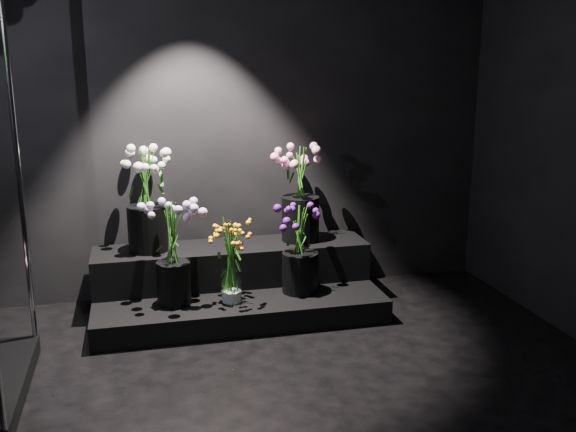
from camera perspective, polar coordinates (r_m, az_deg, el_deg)
name	(u,v)px	position (r m, az deg, el deg)	size (l,w,h in m)	color
floor	(296,427)	(3.31, 0.76, -18.28)	(4.00, 4.00, 0.00)	black
wall_back	(230,109)	(4.78, -5.20, 9.47)	(4.00, 4.00, 0.00)	black
display_riser	(235,284)	(4.65, -4.71, -6.06)	(1.98, 0.88, 0.44)	black
bouquet_orange_bells	(231,261)	(4.27, -5.10, -3.98)	(0.33, 0.33, 0.57)	white
bouquet_lilac	(172,246)	(4.26, -10.25, -2.65)	(0.41, 0.41, 0.69)	black
bouquet_purple	(300,247)	(4.44, 1.10, -2.74)	(0.31, 0.31, 0.61)	black
bouquet_cream_roses	(146,192)	(4.54, -12.52, 2.06)	(0.53, 0.53, 0.73)	black
bouquet_pink_roses	(301,191)	(4.70, 1.12, 2.26)	(0.45, 0.45, 0.69)	black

